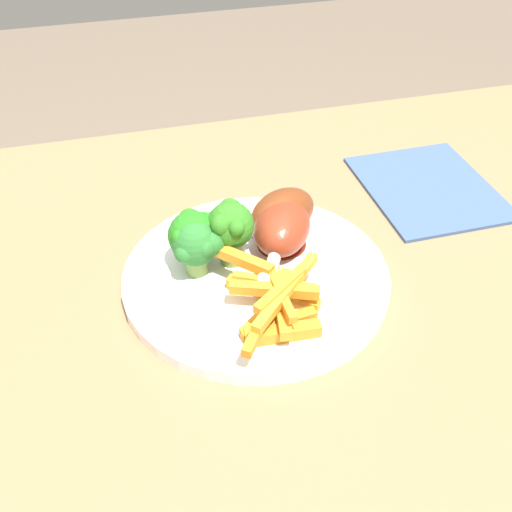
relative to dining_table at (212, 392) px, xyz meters
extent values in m
cube|color=#8E6B47|center=(0.00, 0.00, 0.11)|extent=(1.08, 0.70, 0.03)
cylinder|color=brown|center=(0.48, 0.29, -0.27)|extent=(0.06, 0.06, 0.71)
cylinder|color=white|center=(0.05, 0.02, 0.13)|extent=(0.25, 0.25, 0.01)
cylinder|color=#81A752|center=(0.00, 0.04, 0.14)|extent=(0.02, 0.02, 0.02)
sphere|color=#2A702C|center=(0.00, 0.04, 0.17)|extent=(0.04, 0.04, 0.04)
sphere|color=#2A702C|center=(0.01, 0.04, 0.16)|extent=(0.02, 0.02, 0.02)
sphere|color=#2A702C|center=(0.01, 0.02, 0.17)|extent=(0.02, 0.02, 0.02)
sphere|color=#2A702C|center=(-0.01, 0.03, 0.17)|extent=(0.02, 0.02, 0.02)
sphere|color=#2A702C|center=(0.01, 0.03, 0.17)|extent=(0.02, 0.02, 0.02)
sphere|color=#2A702C|center=(0.01, 0.03, 0.17)|extent=(0.01, 0.01, 0.01)
cylinder|color=#87A057|center=(0.00, 0.05, 0.14)|extent=(0.02, 0.02, 0.02)
sphere|color=#257E1C|center=(0.00, 0.05, 0.17)|extent=(0.05, 0.05, 0.05)
sphere|color=#257E1C|center=(0.02, 0.05, 0.17)|extent=(0.02, 0.02, 0.02)
sphere|color=#257E1C|center=(-0.01, 0.03, 0.18)|extent=(0.01, 0.01, 0.01)
sphere|color=#257E1C|center=(0.00, 0.06, 0.18)|extent=(0.02, 0.02, 0.02)
sphere|color=#257E1C|center=(0.01, 0.06, 0.17)|extent=(0.02, 0.02, 0.02)
sphere|color=#257E1C|center=(0.02, 0.05, 0.18)|extent=(0.01, 0.01, 0.01)
sphere|color=#257E1C|center=(-0.01, 0.04, 0.18)|extent=(0.02, 0.02, 0.02)
cylinder|color=#8AA251|center=(0.03, 0.04, 0.15)|extent=(0.02, 0.02, 0.03)
sphere|color=#2F771F|center=(0.03, 0.04, 0.18)|extent=(0.04, 0.04, 0.04)
sphere|color=#2F771F|center=(0.02, 0.03, 0.18)|extent=(0.02, 0.02, 0.02)
sphere|color=#2F771F|center=(0.04, 0.03, 0.19)|extent=(0.01, 0.01, 0.01)
sphere|color=#2F771F|center=(0.02, 0.05, 0.17)|extent=(0.02, 0.02, 0.02)
sphere|color=#2F771F|center=(0.04, 0.06, 0.18)|extent=(0.02, 0.02, 0.02)
sphere|color=#2F771F|center=(0.02, 0.05, 0.18)|extent=(0.02, 0.02, 0.02)
cube|color=orange|center=(0.06, -0.03, 0.14)|extent=(0.08, 0.07, 0.01)
cube|color=orange|center=(0.05, -0.07, 0.14)|extent=(0.07, 0.02, 0.01)
cube|color=orange|center=(0.04, -0.05, 0.15)|extent=(0.07, 0.09, 0.01)
cube|color=orange|center=(0.06, -0.04, 0.16)|extent=(0.08, 0.08, 0.01)
cube|color=orange|center=(0.06, -0.04, 0.16)|extent=(0.06, 0.05, 0.01)
cube|color=orange|center=(0.06, -0.04, 0.16)|extent=(0.01, 0.06, 0.01)
cube|color=orange|center=(0.04, 0.01, 0.16)|extent=(0.05, 0.05, 0.01)
cube|color=orange|center=(0.06, -0.03, 0.15)|extent=(0.08, 0.04, 0.01)
cube|color=orange|center=(0.06, -0.02, 0.14)|extent=(0.08, 0.06, 0.01)
cube|color=orange|center=(0.06, -0.02, 0.15)|extent=(0.07, 0.04, 0.01)
cube|color=orange|center=(0.06, -0.03, 0.15)|extent=(0.02, 0.09, 0.01)
cube|color=#C47E20|center=(0.05, -0.05, 0.14)|extent=(0.07, 0.02, 0.01)
cylinder|color=#4F1E0E|center=(0.09, 0.08, 0.13)|extent=(0.04, 0.04, 0.00)
ellipsoid|color=brown|center=(0.09, 0.08, 0.16)|extent=(0.09, 0.08, 0.05)
cylinder|color=beige|center=(0.04, 0.05, 0.15)|extent=(0.03, 0.02, 0.01)
sphere|color=silver|center=(0.03, 0.04, 0.15)|extent=(0.02, 0.02, 0.02)
cylinder|color=#601D11|center=(0.09, 0.06, 0.13)|extent=(0.05, 0.05, 0.00)
ellipsoid|color=maroon|center=(0.09, 0.06, 0.16)|extent=(0.08, 0.10, 0.05)
cylinder|color=beige|center=(0.06, 0.00, 0.15)|extent=(0.03, 0.04, 0.01)
sphere|color=silver|center=(0.05, -0.01, 0.15)|extent=(0.02, 0.02, 0.02)
cube|color=#3D5684|center=(0.29, 0.12, 0.12)|extent=(0.14, 0.17, 0.00)
camera|label=1|loc=(-0.06, -0.41, 0.52)|focal=44.22mm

